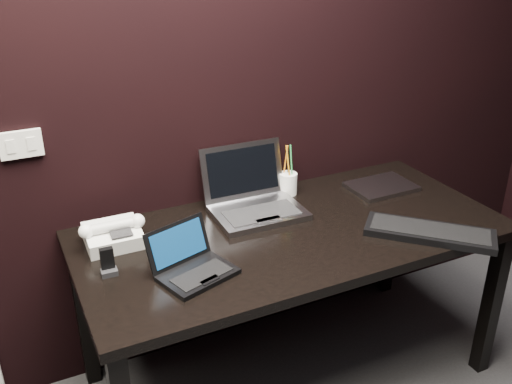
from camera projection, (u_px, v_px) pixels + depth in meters
name	position (u px, v px, depth m)	size (l,w,h in m)	color
wall_back	(180.00, 76.00, 2.24)	(4.00, 4.00, 0.00)	black
wall_switch	(21.00, 144.00, 2.06)	(0.15, 0.02, 0.10)	silver
desk	(292.00, 246.00, 2.30)	(1.70, 0.80, 0.74)	black
netbook	(192.00, 265.00, 1.97)	(0.30, 0.29, 0.16)	black
silver_laptop	(254.00, 201.00, 2.39)	(0.38, 0.34, 0.26)	gray
ext_keyboard	(430.00, 232.00, 2.21)	(0.47, 0.46, 0.03)	black
closed_laptop	(381.00, 187.00, 2.61)	(0.29, 0.21, 0.02)	gray
desk_phone	(113.00, 234.00, 2.14)	(0.25, 0.19, 0.12)	silver
mobile_phone	(108.00, 264.00, 1.96)	(0.06, 0.05, 0.10)	black
pen_cup	(288.00, 183.00, 2.54)	(0.10, 0.10, 0.23)	white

